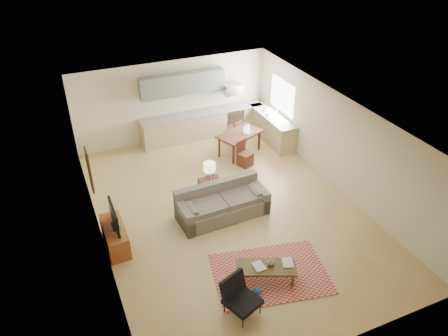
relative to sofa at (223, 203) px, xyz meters
name	(u,v)px	position (x,y,z in m)	size (l,w,h in m)	color
room	(229,167)	(0.23, 0.14, 0.93)	(9.00, 9.00, 9.00)	tan
kitchen_counter_back	(203,124)	(1.13, 4.32, 0.04)	(4.26, 0.64, 0.92)	tan
kitchen_counter_right	(272,128)	(3.16, 3.14, 0.04)	(0.64, 2.26, 0.92)	tan
kitchen_range	(232,119)	(2.23, 4.32, 0.03)	(0.62, 0.62, 0.90)	#A5A8AD
kitchen_microwave	(232,89)	(2.23, 4.34, 1.13)	(0.62, 0.40, 0.35)	#A5A8AD
upper_cabinets	(183,84)	(0.53, 4.47, 1.53)	(2.80, 0.34, 0.70)	slate
window_right	(282,96)	(3.46, 3.14, 1.13)	(0.02, 1.40, 1.05)	white
wall_art_left	(90,170)	(-2.98, 1.04, 1.13)	(0.06, 0.42, 1.10)	brown
triptych	(170,90)	(0.13, 4.61, 1.33)	(1.70, 0.04, 0.50)	beige
rug	(270,274)	(0.14, -2.31, -0.41)	(2.46, 1.71, 0.02)	maroon
sofa	(223,203)	(0.00, 0.00, 0.00)	(2.41, 1.05, 0.84)	#655E51
coffee_table	(266,273)	(-0.04, -2.41, -0.23)	(1.29, 0.51, 0.39)	#443119
book_a	(254,268)	(-0.29, -2.36, -0.02)	(0.23, 0.30, 0.03)	maroon
book_b	(282,263)	(0.33, -2.46, -0.02)	(0.33, 0.37, 0.02)	navy
vase	(271,262)	(0.08, -2.40, 0.05)	(0.18, 0.18, 0.18)	black
armchair	(243,299)	(-0.88, -3.01, -0.02)	(0.70, 0.70, 0.80)	black
tv_credenza	(115,236)	(-2.77, -0.05, -0.14)	(0.47, 1.23, 0.57)	brown
tv	(114,217)	(-2.72, -0.05, 0.43)	(0.09, 0.95, 0.57)	black
console_table	(210,190)	(-0.03, 0.79, -0.09)	(0.56, 0.37, 0.66)	#3E1E13
table_lamp	(210,171)	(-0.03, 0.79, 0.50)	(0.32, 0.32, 0.52)	beige
dining_table	(239,143)	(1.78, 2.77, -0.06)	(1.42, 0.81, 0.72)	#3E1E13
dining_chair_near	(245,154)	(1.63, 2.04, -0.02)	(0.38, 0.40, 0.81)	#3E1E13
dining_chair_far	(234,131)	(1.93, 3.50, -0.01)	(0.39, 0.41, 0.82)	#3E1E13
laptop	(249,130)	(2.06, 2.68, 0.41)	(0.30, 0.23, 0.23)	#A5A8AD
soap_bottle	(265,109)	(3.06, 3.51, 0.60)	(0.10, 0.10, 0.19)	beige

